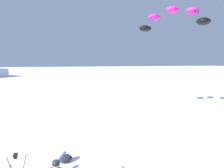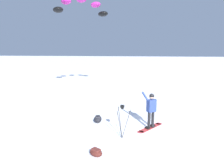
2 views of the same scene
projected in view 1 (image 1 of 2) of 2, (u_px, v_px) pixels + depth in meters
traction_kite at (172, 18)px, 12.31m from camera, size 3.97×4.52×1.46m
gear_bag_large at (66, 159)px, 8.05m from camera, size 0.68×0.54×0.34m
camera_tripod at (16, 165)px, 6.07m from camera, size 0.64×0.60×1.45m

